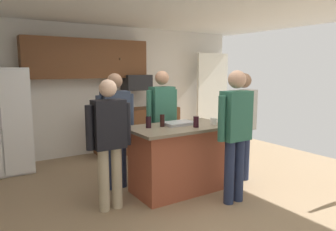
{
  "coord_description": "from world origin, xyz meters",
  "views": [
    {
      "loc": [
        -2.36,
        -3.36,
        1.73
      ],
      "look_at": [
        0.08,
        0.45,
        1.05
      ],
      "focal_mm": 33.15,
      "sensor_mm": 36.0,
      "label": 1
    }
  ],
  "objects": [
    {
      "name": "ceiling",
      "position": [
        0.0,
        0.0,
        2.6
      ],
      "size": [
        7.04,
        7.04,
        0.0
      ],
      "primitive_type": "plane",
      "color": "white"
    },
    {
      "name": "glass_dark_ale",
      "position": [
        -0.15,
        0.24,
        1.02
      ],
      "size": [
        0.06,
        0.06,
        0.17
      ],
      "color": "black",
      "rests_on": "kitchen_island"
    },
    {
      "name": "microwave_over_range",
      "position": [
        0.6,
        2.5,
        1.45
      ],
      "size": [
        0.56,
        0.4,
        0.32
      ],
      "primitive_type": "cube",
      "color": "black"
    },
    {
      "name": "person_host_foreground",
      "position": [
        0.25,
        0.91,
        0.98
      ],
      "size": [
        0.57,
        0.22,
        1.7
      ],
      "rotation": [
        0.0,
        0.0,
        -1.8
      ],
      "color": "#4C5166",
      "rests_on": "ground"
    },
    {
      "name": "serving_tray",
      "position": [
        0.12,
        0.24,
        0.96
      ],
      "size": [
        0.44,
        0.3,
        0.04
      ],
      "color": "#B7B7BC",
      "rests_on": "kitchen_island"
    },
    {
      "name": "cabinet_run_lower",
      "position": [
        0.6,
        2.48,
        0.45
      ],
      "size": [
        1.8,
        0.63,
        0.9
      ],
      "color": "brown",
      "rests_on": "ground"
    },
    {
      "name": "person_guest_left",
      "position": [
        -0.64,
        0.72,
        0.96
      ],
      "size": [
        0.57,
        0.22,
        1.67
      ],
      "rotation": [
        0.0,
        0.0,
        -0.67
      ],
      "color": "#232D4C",
      "rests_on": "ground"
    },
    {
      "name": "kitchen_island",
      "position": [
        0.08,
        0.15,
        0.48
      ],
      "size": [
        1.44,
        0.83,
        0.94
      ],
      "color": "#9E4C33",
      "rests_on": "ground"
    },
    {
      "name": "back_wall",
      "position": [
        0.0,
        2.8,
        1.3
      ],
      "size": [
        6.4,
        0.1,
        2.6
      ],
      "primitive_type": "cube",
      "color": "silver",
      "rests_on": "ground"
    },
    {
      "name": "person_guest_right",
      "position": [
        1.11,
        -0.05,
        0.96
      ],
      "size": [
        0.57,
        0.22,
        1.67
      ],
      "rotation": [
        0.0,
        0.0,
        2.95
      ],
      "color": "#232D4C",
      "rests_on": "ground"
    },
    {
      "name": "cabinet_run_upper",
      "position": [
        -0.4,
        2.6,
        1.93
      ],
      "size": [
        2.4,
        0.38,
        0.75
      ],
      "color": "brown"
    },
    {
      "name": "floor",
      "position": [
        0.0,
        0.0,
        0.0
      ],
      "size": [
        7.04,
        7.04,
        0.0
      ],
      "primitive_type": "plane",
      "color": "#937A5B",
      "rests_on": "ground"
    },
    {
      "name": "glass_short_whisky",
      "position": [
        0.21,
        -0.05,
        1.02
      ],
      "size": [
        0.08,
        0.08,
        0.15
      ],
      "color": "black",
      "rests_on": "kitchen_island"
    },
    {
      "name": "person_elder_center",
      "position": [
        0.44,
        -0.57,
        0.99
      ],
      "size": [
        0.57,
        0.23,
        1.72
      ],
      "rotation": [
        0.0,
        0.0,
        2.05
      ],
      "color": "#232D4C",
      "rests_on": "ground"
    },
    {
      "name": "french_door_window_panel",
      "position": [
        2.6,
        2.4,
        1.1
      ],
      "size": [
        0.9,
        0.06,
        2.0
      ],
      "primitive_type": "cube",
      "color": "white",
      "rests_on": "ground"
    },
    {
      "name": "tumbler_amber",
      "position": [
        -0.35,
        0.27,
        1.02
      ],
      "size": [
        0.07,
        0.07,
        0.15
      ],
      "color": "black",
      "rests_on": "kitchen_island"
    },
    {
      "name": "person_guest_by_door",
      "position": [
        -0.99,
        0.1,
        0.92
      ],
      "size": [
        0.57,
        0.22,
        1.61
      ],
      "rotation": [
        0.0,
        0.0,
        0.05
      ],
      "color": "tan",
      "rests_on": "ground"
    },
    {
      "name": "mug_ceramic_white",
      "position": [
        0.54,
        -0.04,
        0.99
      ],
      "size": [
        0.13,
        0.09,
        0.1
      ],
      "color": "white",
      "rests_on": "kitchen_island"
    }
  ]
}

